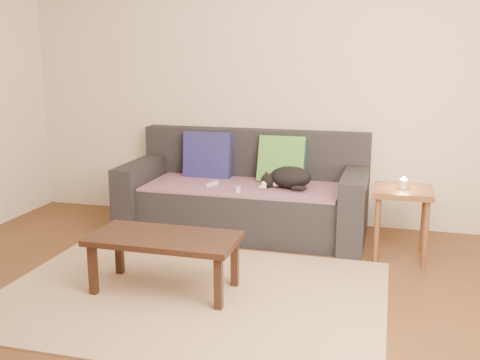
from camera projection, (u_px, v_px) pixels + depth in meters
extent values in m
plane|color=brown|center=(183.00, 305.00, 3.54)|extent=(4.50, 4.50, 0.00)
cube|color=beige|center=(258.00, 81.00, 5.14)|extent=(4.50, 0.04, 2.60)
cube|color=#232328|center=(243.00, 210.00, 4.91)|extent=(1.70, 0.78, 0.42)
cube|color=#232328|center=(255.00, 154.00, 5.19)|extent=(2.10, 0.18, 0.45)
cube|color=#232328|center=(143.00, 193.00, 5.13)|extent=(0.20, 0.90, 0.60)
cube|color=#232328|center=(354.00, 208.00, 4.65)|extent=(0.20, 0.90, 0.60)
cube|color=#4E2D54|center=(243.00, 186.00, 4.84)|extent=(1.66, 0.74, 0.02)
cube|color=#101848|center=(208.00, 156.00, 5.14)|extent=(0.44, 0.16, 0.45)
cube|color=#0E5C3E|center=(282.00, 160.00, 4.97)|extent=(0.41, 0.22, 0.42)
ellipsoid|color=black|center=(290.00, 177.00, 4.72)|extent=(0.42, 0.37, 0.18)
sphere|color=black|center=(268.00, 180.00, 4.73)|extent=(0.16, 0.16, 0.12)
sphere|color=white|center=(264.00, 184.00, 4.70)|extent=(0.07, 0.07, 0.05)
ellipsoid|color=black|center=(299.00, 188.00, 4.59)|extent=(0.15, 0.09, 0.04)
cube|color=white|center=(212.00, 184.00, 4.82)|extent=(0.07, 0.15, 0.03)
cube|color=white|center=(238.00, 189.00, 4.62)|extent=(0.07, 0.15, 0.03)
cube|color=brown|center=(403.00, 191.00, 4.27)|extent=(0.44, 0.44, 0.04)
cylinder|color=brown|center=(377.00, 231.00, 4.21)|extent=(0.04, 0.04, 0.50)
cylinder|color=brown|center=(426.00, 234.00, 4.12)|extent=(0.04, 0.04, 0.50)
cylinder|color=brown|center=(378.00, 218.00, 4.54)|extent=(0.04, 0.04, 0.50)
cylinder|color=brown|center=(423.00, 221.00, 4.45)|extent=(0.04, 0.04, 0.50)
cylinder|color=beige|center=(403.00, 184.00, 4.26)|extent=(0.06, 0.06, 0.07)
sphere|color=#FFBF59|center=(404.00, 178.00, 4.25)|extent=(0.02, 0.02, 0.02)
cube|color=tan|center=(191.00, 294.00, 3.68)|extent=(2.50, 1.80, 0.01)
cube|color=#331B13|center=(164.00, 238.00, 3.67)|extent=(0.97, 0.49, 0.04)
cube|color=#331B13|center=(93.00, 270.00, 3.65)|extent=(0.05, 0.05, 0.35)
cube|color=#331B13|center=(218.00, 284.00, 3.43)|extent=(0.05, 0.05, 0.35)
cube|color=#331B13|center=(119.00, 251.00, 3.99)|extent=(0.05, 0.05, 0.35)
cube|color=#331B13|center=(235.00, 263.00, 3.77)|extent=(0.05, 0.05, 0.35)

